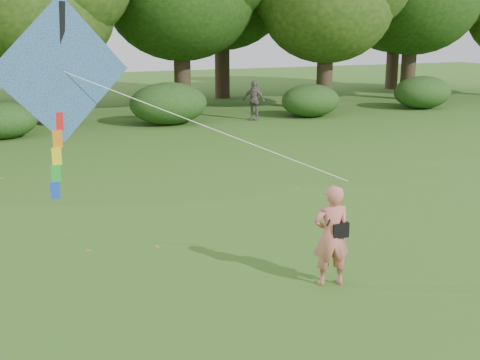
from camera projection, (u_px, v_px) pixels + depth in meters
name	position (u px, v px, depth m)	size (l,w,h in m)	color
ground	(307.00, 293.00, 10.00)	(100.00, 100.00, 0.00)	#265114
man_kite_flyer	(331.00, 236.00, 10.12)	(0.64, 0.42, 1.76)	#C76A5D
bystander_right	(254.00, 100.00, 28.05)	(1.08, 0.45, 1.85)	#685E5C
crossbody_bag	(338.00, 229.00, 10.11)	(0.43, 0.20, 0.70)	black
flying_kite	(63.00, 75.00, 8.64)	(5.36, 1.26, 2.96)	#2655A7
shrub_band	(85.00, 111.00, 25.18)	(39.15, 3.22, 1.88)	#264919
fallen_leaves	(240.00, 275.00, 10.68)	(10.55, 13.89, 0.01)	olive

